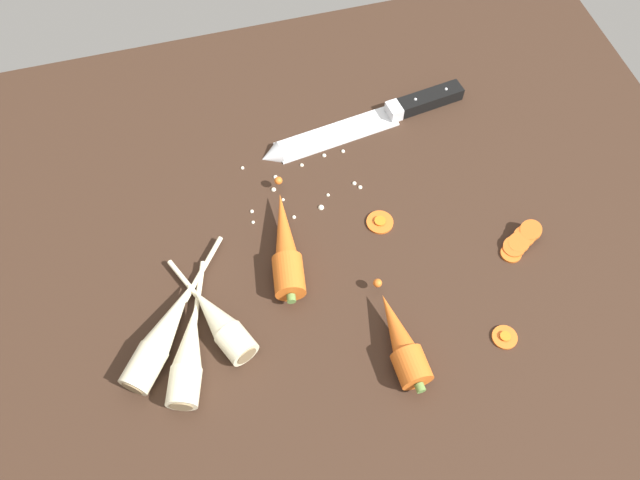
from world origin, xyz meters
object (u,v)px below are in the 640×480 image
at_px(parsnip_mid_left, 189,355).
at_px(whole_carrot, 286,246).
at_px(parsnip_mid_right, 220,322).
at_px(carrot_slice_stray_near, 505,337).
at_px(parsnip_front, 163,334).
at_px(carrot_slice_stack, 521,240).
at_px(chefs_knife, 361,124).
at_px(whole_carrot_second, 401,341).
at_px(carrot_slice_stray_mid, 380,222).

bearing_deg(parsnip_mid_left, whole_carrot, 37.84).
distance_m(parsnip_mid_right, carrot_slice_stray_near, 0.37).
relative_size(whole_carrot, parsnip_mid_right, 1.16).
bearing_deg(carrot_slice_stray_near, parsnip_front, 165.05).
height_order(parsnip_mid_left, carrot_slice_stack, parsnip_mid_left).
xyz_separation_m(chefs_knife, parsnip_mid_right, (-0.28, -0.28, 0.01)).
bearing_deg(parsnip_front, carrot_slice_stack, 1.40).
xyz_separation_m(chefs_knife, carrot_slice_stray_near, (0.07, -0.39, -0.00)).
distance_m(whole_carrot_second, carrot_slice_stray_mid, 0.19).
bearing_deg(whole_carrot_second, parsnip_front, 162.71).
bearing_deg(parsnip_mid_right, whole_carrot, 38.81).
bearing_deg(whole_carrot, whole_carrot_second, -58.06).
xyz_separation_m(whole_carrot, parsnip_mid_left, (-0.16, -0.12, -0.00)).
bearing_deg(parsnip_front, parsnip_mid_right, -2.80).
relative_size(parsnip_mid_left, carrot_slice_stray_near, 6.05).
height_order(chefs_knife, carrot_slice_stray_mid, chefs_knife).
xyz_separation_m(chefs_knife, parsnip_front, (-0.35, -0.28, 0.01)).
distance_m(parsnip_mid_left, carrot_slice_stack, 0.48).
height_order(whole_carrot, whole_carrot_second, same).
xyz_separation_m(chefs_knife, parsnip_mid_left, (-0.33, -0.32, 0.01)).
height_order(chefs_knife, whole_carrot, whole_carrot).
bearing_deg(whole_carrot_second, carrot_slice_stray_mid, 79.65).
distance_m(whole_carrot_second, carrot_slice_stray_near, 0.14).
height_order(chefs_knife, whole_carrot_second, whole_carrot_second).
distance_m(whole_carrot, parsnip_mid_left, 0.20).
bearing_deg(chefs_knife, parsnip_front, -141.56).
xyz_separation_m(chefs_knife, whole_carrot, (-0.17, -0.20, 0.01)).
xyz_separation_m(parsnip_front, carrot_slice_stray_mid, (0.33, 0.10, -0.02)).
bearing_deg(carrot_slice_stray_mid, whole_carrot_second, -100.35).
height_order(parsnip_front, parsnip_mid_right, same).
bearing_deg(carrot_slice_stack, whole_carrot, 167.51).
xyz_separation_m(whole_carrot_second, parsnip_front, (-0.29, 0.09, -0.00)).
relative_size(parsnip_mid_left, carrot_slice_stack, 3.01).
distance_m(chefs_knife, parsnip_mid_right, 0.40).
relative_size(whole_carrot, carrot_slice_stray_near, 6.09).
bearing_deg(parsnip_mid_right, chefs_knife, 45.36).
bearing_deg(carrot_slice_stray_near, whole_carrot, 141.08).
bearing_deg(whole_carrot_second, whole_carrot, 121.94).
height_order(whole_carrot_second, carrot_slice_stray_near, whole_carrot_second).
bearing_deg(parsnip_mid_left, carrot_slice_stack, 5.79).
relative_size(parsnip_front, carrot_slice_stack, 3.03).
height_order(whole_carrot, parsnip_front, whole_carrot).
relative_size(parsnip_mid_right, carrot_slice_stray_mid, 4.46).
height_order(whole_carrot, carrot_slice_stray_mid, whole_carrot).
distance_m(carrot_slice_stray_near, carrot_slice_stray_mid, 0.24).
xyz_separation_m(carrot_slice_stack, carrot_slice_stray_mid, (-0.18, 0.09, -0.01)).
xyz_separation_m(whole_carrot, parsnip_mid_right, (-0.11, -0.09, -0.00)).
relative_size(chefs_knife, parsnip_front, 1.71).
distance_m(parsnip_mid_right, carrot_slice_stray_mid, 0.27).
relative_size(whole_carrot, parsnip_mid_left, 1.01).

